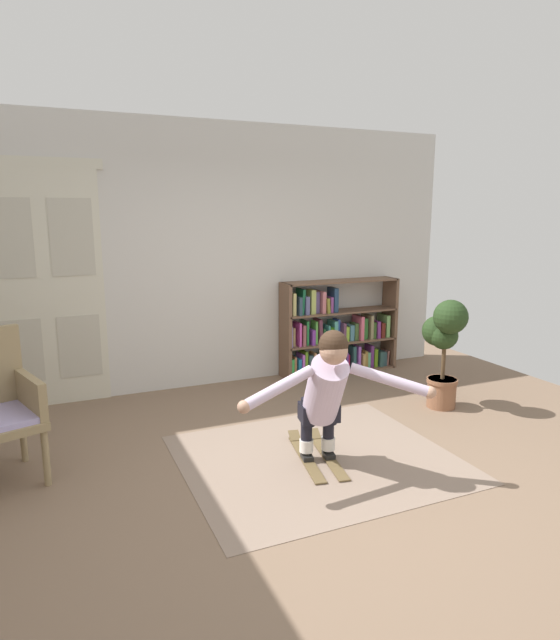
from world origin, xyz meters
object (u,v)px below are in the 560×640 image
bookshelf (336,334)px  potted_plant (444,342)px  person_skier (326,389)px  skis_pair (316,455)px

bookshelf → potted_plant: (0.38, -1.49, 0.19)m
potted_plant → person_skier: (-1.73, -0.76, -0.01)m
bookshelf → potted_plant: bearing=-75.6°
skis_pair → person_skier: size_ratio=0.63×
skis_pair → potted_plant: bearing=17.5°
bookshelf → skis_pair: size_ratio=1.67×
bookshelf → skis_pair: 2.45m
potted_plant → skis_pair: potted_plant is taller
bookshelf → person_skier: bookshelf is taller
potted_plant → bookshelf: bearing=104.4°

